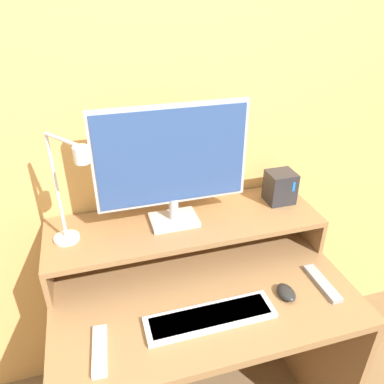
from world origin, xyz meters
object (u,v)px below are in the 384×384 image
object	(u,v)px
mouse	(286,292)
monitor	(172,162)
remote_control	(100,350)
desk_lamp	(69,192)
remote_secondary	(322,283)
router_dock	(280,187)
keyboard	(210,317)

from	to	relation	value
mouse	monitor	bearing A→B (deg)	132.59
remote_control	desk_lamp	bearing A→B (deg)	94.81
remote_secondary	router_dock	bearing A→B (deg)	90.79
desk_lamp	keyboard	xyz separation A→B (m)	(0.39, -0.31, -0.36)
router_dock	keyboard	xyz separation A→B (m)	(-0.44, -0.40, -0.21)
monitor	remote_control	world-z (taller)	monitor
router_dock	keyboard	size ratio (longest dim) A/B	0.31
keyboard	remote_control	distance (m)	0.36
desk_lamp	remote_secondary	bearing A→B (deg)	-18.19
remote_control	remote_secondary	bearing A→B (deg)	4.44
keyboard	remote_secondary	bearing A→B (deg)	4.76
router_dock	mouse	xyz separation A→B (m)	(-0.15, -0.37, -0.20)
router_dock	mouse	bearing A→B (deg)	-111.73
desk_lamp	keyboard	world-z (taller)	desk_lamp
monitor	desk_lamp	size ratio (longest dim) A/B	1.36
mouse	router_dock	bearing A→B (deg)	68.27
keyboard	remote_control	world-z (taller)	keyboard
remote_secondary	desk_lamp	bearing A→B (deg)	161.81
desk_lamp	mouse	distance (m)	0.81
remote_control	router_dock	bearing A→B (deg)	28.11
remote_secondary	monitor	bearing A→B (deg)	144.66
monitor	desk_lamp	bearing A→B (deg)	-170.27
remote_control	remote_secondary	distance (m)	0.80
keyboard	remote_control	xyz separation A→B (m)	(-0.36, -0.03, -0.00)
desk_lamp	remote_secondary	size ratio (longest dim) A/B	2.14
desk_lamp	router_dock	bearing A→B (deg)	6.26
desk_lamp	router_dock	distance (m)	0.84
remote_control	remote_secondary	xyz separation A→B (m)	(0.80, 0.06, 0.00)
mouse	remote_secondary	size ratio (longest dim) A/B	0.46
desk_lamp	remote_control	world-z (taller)	desk_lamp
keyboard	mouse	size ratio (longest dim) A/B	4.92
monitor	remote_control	bearing A→B (deg)	-129.81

